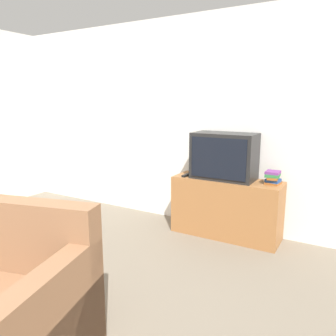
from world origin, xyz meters
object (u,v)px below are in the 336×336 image
at_px(television, 224,156).
at_px(book_stack, 273,177).
at_px(tv_stand, 226,208).
at_px(remote_on_stand, 186,175).

relative_size(television, book_stack, 3.39).
bearing_deg(tv_stand, television, 163.25).
xyz_separation_m(tv_stand, book_stack, (0.50, 0.04, 0.42)).
distance_m(tv_stand, remote_on_stand, 0.61).
distance_m(book_stack, remote_on_stand, 1.00).
bearing_deg(book_stack, remote_on_stand, -172.44).
height_order(tv_stand, remote_on_stand, remote_on_stand).
relative_size(book_stack, remote_on_stand, 1.26).
bearing_deg(remote_on_stand, tv_stand, 10.16).
xyz_separation_m(tv_stand, remote_on_stand, (-0.48, -0.09, 0.35)).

